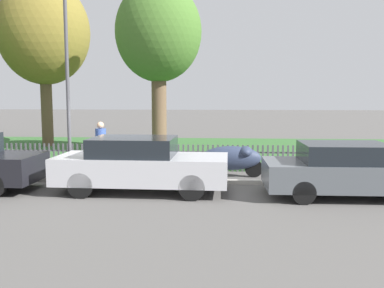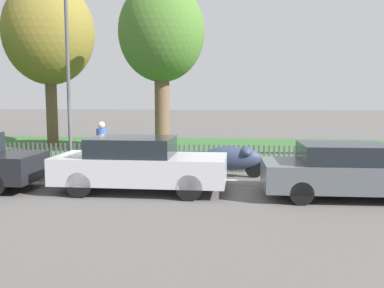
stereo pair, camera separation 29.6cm
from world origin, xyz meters
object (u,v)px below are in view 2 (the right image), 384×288
object	(u,v)px
pedestrian_near_fence	(102,144)
street_lamp	(66,45)
tree_far_left	(162,34)
parked_car_navy_estate	(139,164)
covered_motorcycle	(233,158)
parked_car_red_compact	(350,171)
tree_mid_park	(49,34)

from	to	relation	value
pedestrian_near_fence	street_lamp	size ratio (longest dim) A/B	0.26
tree_far_left	parked_car_navy_estate	bearing A→B (deg)	-85.64
covered_motorcycle	tree_far_left	distance (m)	7.60
covered_motorcycle	parked_car_red_compact	bearing A→B (deg)	-39.84
pedestrian_near_fence	tree_far_left	bearing A→B (deg)	169.44
parked_car_red_compact	tree_mid_park	world-z (taller)	tree_mid_park
covered_motorcycle	street_lamp	bearing A→B (deg)	-170.49
covered_motorcycle	street_lamp	world-z (taller)	street_lamp
parked_car_navy_estate	tree_far_left	xyz separation A→B (m)	(-0.57, 7.49, 4.45)
tree_far_left	parked_car_red_compact	bearing A→B (deg)	-51.81
parked_car_red_compact	covered_motorcycle	world-z (taller)	parked_car_red_compact
parked_car_red_compact	tree_mid_park	distance (m)	16.51
parked_car_navy_estate	street_lamp	world-z (taller)	street_lamp
parked_car_navy_estate	parked_car_red_compact	size ratio (longest dim) A/B	1.03
street_lamp	parked_car_red_compact	bearing A→B (deg)	-11.84
parked_car_navy_estate	tree_mid_park	xyz separation A→B (m)	(-6.65, 9.89, 4.88)
parked_car_red_compact	tree_far_left	size ratio (longest dim) A/B	0.60
tree_mid_park	tree_far_left	size ratio (longest dim) A/B	1.11
tree_far_left	pedestrian_near_fence	world-z (taller)	tree_far_left
parked_car_red_compact	pedestrian_near_fence	size ratio (longest dim) A/B	2.58
pedestrian_near_fence	tree_mid_park	bearing A→B (deg)	-142.93
covered_motorcycle	pedestrian_near_fence	bearing A→B (deg)	176.59
parked_car_red_compact	covered_motorcycle	xyz separation A→B (m)	(-2.93, 2.48, -0.09)
parked_car_navy_estate	tree_far_left	distance (m)	8.73
tree_mid_park	street_lamp	xyz separation A→B (m)	(4.15, -8.40, -1.53)
parked_car_red_compact	tree_mid_park	bearing A→B (deg)	139.82
tree_far_left	street_lamp	distance (m)	6.41
parked_car_red_compact	pedestrian_near_fence	distance (m)	7.79
parked_car_navy_estate	parked_car_red_compact	distance (m)	5.47
covered_motorcycle	tree_mid_park	xyz separation A→B (m)	(-9.18, 7.59, 5.03)
covered_motorcycle	pedestrian_near_fence	distance (m)	4.37
covered_motorcycle	street_lamp	size ratio (longest dim) A/B	0.30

